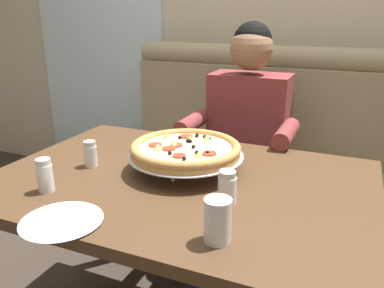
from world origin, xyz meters
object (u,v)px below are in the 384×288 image
at_px(patio_chair, 141,99).
at_px(plate_near_left, 61,219).
at_px(dining_table, 180,200).
at_px(shaker_parmesan, 91,156).
at_px(drinking_glass, 218,223).
at_px(booth_bench, 246,175).
at_px(diner_main, 243,138).
at_px(shaker_oregano, 45,177).
at_px(shaker_pepper_flakes, 227,190).
at_px(pizza, 186,150).

bearing_deg(patio_chair, plate_near_left, -64.12).
height_order(dining_table, shaker_parmesan, shaker_parmesan).
distance_m(dining_table, drinking_glass, 0.43).
bearing_deg(booth_bench, patio_chair, 140.96).
height_order(diner_main, patio_chair, diner_main).
height_order(shaker_oregano, patio_chair, shaker_oregano).
bearing_deg(shaker_pepper_flakes, patio_chair, 126.19).
height_order(shaker_oregano, plate_near_left, shaker_oregano).
xyz_separation_m(shaker_oregano, patio_chair, (-1.00, 2.30, -0.28)).
bearing_deg(shaker_oregano, booth_bench, 73.36).
distance_m(diner_main, pizza, 0.60).
height_order(diner_main, shaker_pepper_flakes, diner_main).
relative_size(shaker_pepper_flakes, shaker_oregano, 0.95).
relative_size(diner_main, plate_near_left, 5.52).
height_order(dining_table, patio_chair, patio_chair).
bearing_deg(dining_table, patio_chair, 123.76).
relative_size(pizza, plate_near_left, 1.84).
distance_m(shaker_parmesan, plate_near_left, 0.42).
relative_size(booth_bench, plate_near_left, 6.91).
height_order(diner_main, drinking_glass, diner_main).
xyz_separation_m(pizza, shaker_pepper_flakes, (0.22, -0.19, -0.03)).
distance_m(dining_table, shaker_oregano, 0.47).
xyz_separation_m(shaker_pepper_flakes, patio_chair, (-1.57, 2.15, -0.28)).
bearing_deg(shaker_oregano, plate_near_left, -37.39).
relative_size(diner_main, shaker_parmesan, 12.80).
distance_m(pizza, plate_near_left, 0.52).
relative_size(shaker_parmesan, drinking_glass, 0.84).
xyz_separation_m(diner_main, shaker_pepper_flakes, (0.17, -0.78, 0.09)).
xyz_separation_m(plate_near_left, drinking_glass, (0.43, 0.08, 0.04)).
distance_m(shaker_pepper_flakes, patio_chair, 2.68).
height_order(booth_bench, patio_chair, booth_bench).
height_order(diner_main, shaker_oregano, diner_main).
bearing_deg(booth_bench, shaker_oregano, -106.64).
height_order(shaker_pepper_flakes, plate_near_left, shaker_pepper_flakes).
distance_m(booth_bench, shaker_pepper_flakes, 1.14).
relative_size(dining_table, shaker_oregano, 11.77).
distance_m(shaker_oregano, shaker_parmesan, 0.24).
xyz_separation_m(shaker_pepper_flakes, shaker_parmesan, (-0.57, 0.09, -0.00)).
relative_size(pizza, patio_chair, 0.49).
xyz_separation_m(booth_bench, shaker_parmesan, (-0.36, -0.96, 0.40)).
bearing_deg(plate_near_left, patio_chair, 115.88).
bearing_deg(shaker_parmesan, patio_chair, 115.87).
bearing_deg(plate_near_left, shaker_oregano, 142.61).
bearing_deg(booth_bench, drinking_glass, -78.42).
bearing_deg(dining_table, booth_bench, 90.00).
xyz_separation_m(dining_table, shaker_oregano, (-0.36, -0.27, 0.13)).
distance_m(pizza, drinking_glass, 0.48).
relative_size(booth_bench, shaker_pepper_flakes, 14.91).
bearing_deg(dining_table, shaker_pepper_flakes, -28.65).
bearing_deg(shaker_oregano, shaker_parmesan, 90.09).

